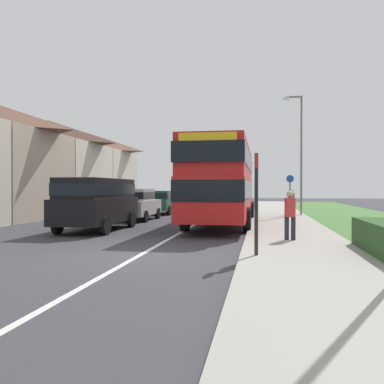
# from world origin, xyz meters

# --- Properties ---
(ground_plane) EXTENTS (120.00, 120.00, 0.00)m
(ground_plane) POSITION_xyz_m (0.00, 0.00, 0.00)
(ground_plane) COLOR #38383D
(lane_marking_centre) EXTENTS (0.14, 60.00, 0.01)m
(lane_marking_centre) POSITION_xyz_m (0.00, 8.00, 0.00)
(lane_marking_centre) COLOR silver
(lane_marking_centre) RESTS_ON ground_plane
(pavement_near_side) EXTENTS (3.20, 68.00, 0.12)m
(pavement_near_side) POSITION_xyz_m (4.20, 6.00, 0.06)
(pavement_near_side) COLOR #9E998E
(pavement_near_side) RESTS_ON ground_plane
(double_decker_bus) EXTENTS (2.80, 11.41, 3.70)m
(double_decker_bus) POSITION_xyz_m (1.32, 9.15, 2.14)
(double_decker_bus) COLOR red
(double_decker_bus) RESTS_ON ground_plane
(parked_van_black) EXTENTS (2.11, 4.94, 2.13)m
(parked_van_black) POSITION_xyz_m (-3.54, 5.67, 1.27)
(parked_van_black) COLOR black
(parked_van_black) RESTS_ON ground_plane
(parked_car_silver) EXTENTS (1.94, 4.07, 1.70)m
(parked_car_silver) POSITION_xyz_m (-3.58, 11.00, 0.93)
(parked_car_silver) COLOR #B7B7BC
(parked_car_silver) RESTS_ON ground_plane
(parked_car_dark_green) EXTENTS (1.92, 4.10, 1.56)m
(parked_car_dark_green) POSITION_xyz_m (-3.56, 16.33, 0.86)
(parked_car_dark_green) COLOR #19472D
(parked_car_dark_green) RESTS_ON ground_plane
(pedestrian_at_stop) EXTENTS (0.34, 0.34, 1.67)m
(pedestrian_at_stop) POSITION_xyz_m (4.01, 2.90, 0.98)
(pedestrian_at_stop) COLOR #23232D
(pedestrian_at_stop) RESTS_ON ground_plane
(pedestrian_walking_away) EXTENTS (0.34, 0.34, 1.67)m
(pedestrian_walking_away) POSITION_xyz_m (4.94, 15.05, 0.98)
(pedestrian_walking_away) COLOR #23232D
(pedestrian_walking_away) RESTS_ON ground_plane
(bus_stop_sign) EXTENTS (0.09, 0.52, 2.60)m
(bus_stop_sign) POSITION_xyz_m (3.00, -0.15, 1.54)
(bus_stop_sign) COLOR black
(bus_stop_sign) RESTS_ON ground_plane
(cycle_route_sign) EXTENTS (0.44, 0.08, 2.52)m
(cycle_route_sign) POSITION_xyz_m (4.82, 14.66, 1.43)
(cycle_route_sign) COLOR slate
(cycle_route_sign) RESTS_ON ground_plane
(street_lamp_mid) EXTENTS (1.14, 0.20, 7.33)m
(street_lamp_mid) POSITION_xyz_m (5.41, 15.20, 4.21)
(street_lamp_mid) COLOR slate
(street_lamp_mid) RESTS_ON ground_plane
(house_terrace_far_side) EXTENTS (7.48, 26.18, 6.66)m
(house_terrace_far_side) POSITION_xyz_m (-12.14, 13.77, 3.33)
(house_terrace_far_side) COLOR beige
(house_terrace_far_side) RESTS_ON ground_plane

